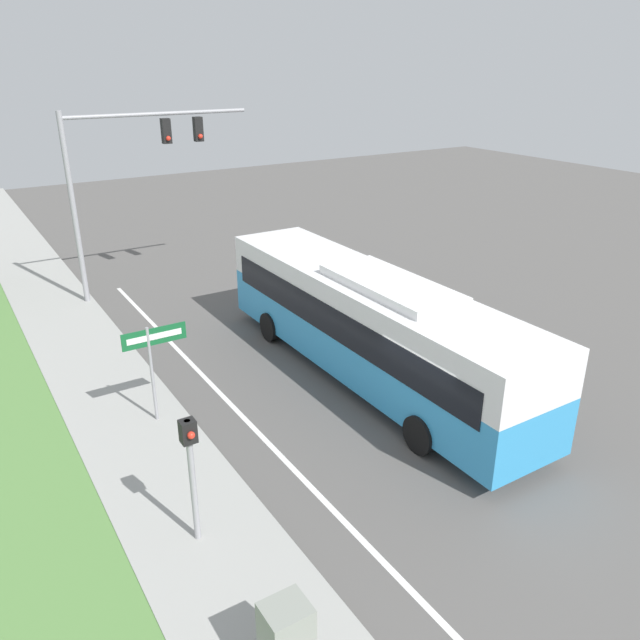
{
  "coord_description": "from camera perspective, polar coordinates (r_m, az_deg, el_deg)",
  "views": [
    {
      "loc": [
        -9.32,
        -9.49,
        8.59
      ],
      "look_at": [
        -0.53,
        4.51,
        1.65
      ],
      "focal_mm": 35.0,
      "sensor_mm": 36.0,
      "label": 1
    }
  ],
  "objects": [
    {
      "name": "ground_plane",
      "position": [
        15.84,
        10.52,
        -10.52
      ],
      "size": [
        80.0,
        80.0,
        0.0
      ],
      "primitive_type": "plane",
      "color": "#565451"
    },
    {
      "name": "sidewalk",
      "position": [
        13.14,
        -11.12,
        -18.24
      ],
      "size": [
        2.8,
        80.0,
        0.12
      ],
      "color": "#9E9E99",
      "rests_on": "ground_plane"
    },
    {
      "name": "grass_verge",
      "position": [
        12.77,
        -25.6,
        -21.98
      ],
      "size": [
        3.6,
        80.0,
        0.1
      ],
      "color": "#568442",
      "rests_on": "ground_plane"
    },
    {
      "name": "lane_divider_near",
      "position": [
        14.02,
        -0.87,
        -15.0
      ],
      "size": [
        0.14,
        30.0,
        0.01
      ],
      "color": "silver",
      "rests_on": "ground_plane"
    },
    {
      "name": "bus",
      "position": [
        17.63,
        4.48,
        -0.04
      ],
      "size": [
        2.68,
        12.08,
        3.24
      ],
      "color": "#3393D1",
      "rests_on": "ground_plane"
    },
    {
      "name": "signal_gantry",
      "position": [
        24.48,
        -17.29,
        13.37
      ],
      "size": [
        6.98,
        0.41,
        6.98
      ],
      "color": "#939399",
      "rests_on": "ground_plane"
    },
    {
      "name": "pedestrian_signal",
      "position": [
        11.78,
        -11.72,
        -12.51
      ],
      "size": [
        0.28,
        0.34,
        2.73
      ],
      "color": "#939399",
      "rests_on": "ground_plane"
    },
    {
      "name": "street_sign",
      "position": [
        15.78,
        -14.98,
        -3.02
      ],
      "size": [
        1.6,
        0.08,
        2.66
      ],
      "color": "#939399",
      "rests_on": "ground_plane"
    },
    {
      "name": "utility_cabinet",
      "position": [
        10.25,
        -3.08,
        -27.14
      ],
      "size": [
        0.68,
        0.61,
        1.27
      ],
      "color": "gray",
      "rests_on": "sidewalk"
    }
  ]
}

